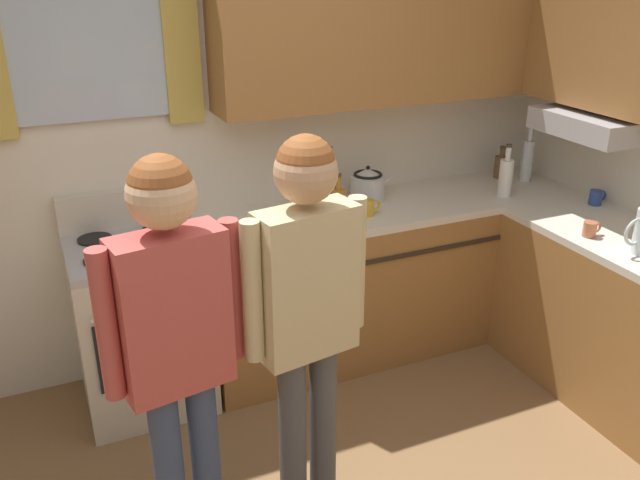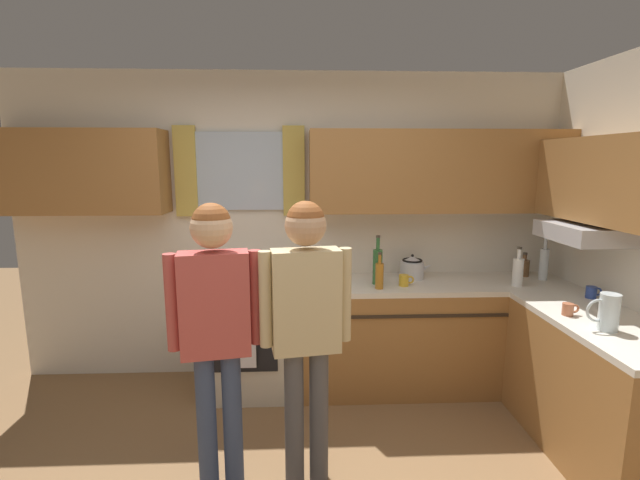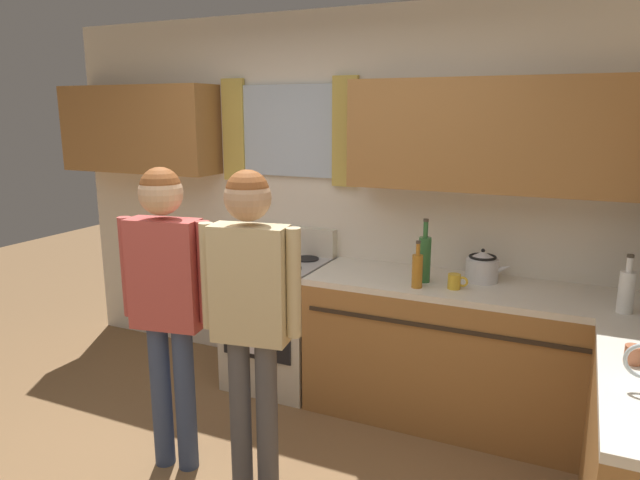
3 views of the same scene
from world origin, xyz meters
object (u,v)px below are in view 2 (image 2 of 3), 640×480
object	(u,v)px
bottle_wine_green	(377,266)
cup_terracotta	(569,309)
adult_left	(215,315)
water_pitcher	(608,312)
bottle_oil_amber	(379,275)
stovetop_kettle	(412,267)
mug_mustard_yellow	(404,280)
bottle_milk_white	(518,271)
adult_in_plaid	(306,312)
bottle_squat_brown	(524,267)
stove_oven	(248,335)
bottle_tall_clear	(544,263)
mug_cobalt_blue	(592,292)

from	to	relation	value
bottle_wine_green	cup_terracotta	distance (m)	1.36
adult_left	bottle_wine_green	bearing A→B (deg)	45.37
water_pitcher	adult_left	bearing A→B (deg)	-178.81
bottle_oil_amber	adult_left	bearing A→B (deg)	-138.19
bottle_wine_green	adult_left	distance (m)	1.54
bottle_oil_amber	stovetop_kettle	xyz separation A→B (m)	(0.33, 0.30, -0.01)
mug_mustard_yellow	water_pitcher	xyz separation A→B (m)	(0.96, -0.98, 0.07)
bottle_wine_green	bottle_milk_white	size ratio (longest dim) A/B	1.26
bottle_oil_amber	water_pitcher	bearing A→B (deg)	-37.89
mug_mustard_yellow	adult_in_plaid	bearing A→B (deg)	-127.98
bottle_oil_amber	adult_left	xyz separation A→B (m)	(-1.07, -0.96, 0.04)
bottle_oil_amber	mug_mustard_yellow	bearing A→B (deg)	17.83
bottle_oil_amber	water_pitcher	size ratio (longest dim) A/B	1.30
bottle_squat_brown	stovetop_kettle	size ratio (longest dim) A/B	0.75
water_pitcher	adult_left	size ratio (longest dim) A/B	0.13
adult_left	mug_mustard_yellow	bearing A→B (deg)	38.66
bottle_milk_white	cup_terracotta	distance (m)	0.69
bottle_milk_white	bottle_wine_green	bearing A→B (deg)	174.54
bottle_wine_green	mug_mustard_yellow	size ratio (longest dim) A/B	3.28
bottle_wine_green	adult_in_plaid	bearing A→B (deg)	-118.46
bottle_oil_amber	bottle_squat_brown	xyz separation A→B (m)	(1.31, 0.33, -0.03)
bottle_milk_white	cup_terracotta	xyz separation A→B (m)	(0.00, -0.68, -0.08)
bottle_squat_brown	adult_left	xyz separation A→B (m)	(-2.38, -1.29, 0.07)
bottle_wine_green	water_pitcher	xyz separation A→B (m)	(1.17, -1.05, -0.04)
stove_oven	water_pitcher	size ratio (longest dim) A/B	5.00
stove_oven	adult_in_plaid	bearing A→B (deg)	-67.47
bottle_tall_clear	mug_mustard_yellow	xyz separation A→B (m)	(-1.20, -0.14, -0.10)
bottle_oil_amber	cup_terracotta	distance (m)	1.29
bottle_milk_white	mug_cobalt_blue	bearing A→B (deg)	-40.83
bottle_squat_brown	cup_terracotta	distance (m)	1.00
bottle_oil_amber	mug_mustard_yellow	size ratio (longest dim) A/B	2.38
bottle_tall_clear	bottle_squat_brown	world-z (taller)	bottle_tall_clear
stovetop_kettle	bottle_tall_clear	bearing A→B (deg)	-4.64
stovetop_kettle	adult_in_plaid	xyz separation A→B (m)	(-0.91, -1.24, 0.05)
mug_mustard_yellow	stovetop_kettle	world-z (taller)	stovetop_kettle
stovetop_kettle	adult_left	xyz separation A→B (m)	(-1.40, -1.26, 0.05)
bottle_tall_clear	stovetop_kettle	bearing A→B (deg)	175.36
stove_oven	bottle_milk_white	distance (m)	2.22
bottle_milk_white	adult_left	bearing A→B (deg)	-155.54
mug_cobalt_blue	adult_left	world-z (taller)	adult_left
stovetop_kettle	adult_in_plaid	world-z (taller)	adult_in_plaid
cup_terracotta	adult_left	xyz separation A→B (m)	(-2.18, -0.31, 0.10)
bottle_oil_amber	bottle_milk_white	world-z (taller)	bottle_milk_white
bottle_tall_clear	water_pitcher	bearing A→B (deg)	-101.84
cup_terracotta	mug_cobalt_blue	size ratio (longest dim) A/B	0.95
water_pitcher	adult_in_plaid	xyz separation A→B (m)	(-1.75, -0.03, 0.04)
stove_oven	bottle_squat_brown	bearing A→B (deg)	3.53
bottle_wine_green	adult_in_plaid	size ratio (longest dim) A/B	0.24
bottle_tall_clear	mug_cobalt_blue	size ratio (longest dim) A/B	3.20
bottle_milk_white	water_pitcher	size ratio (longest dim) A/B	1.42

